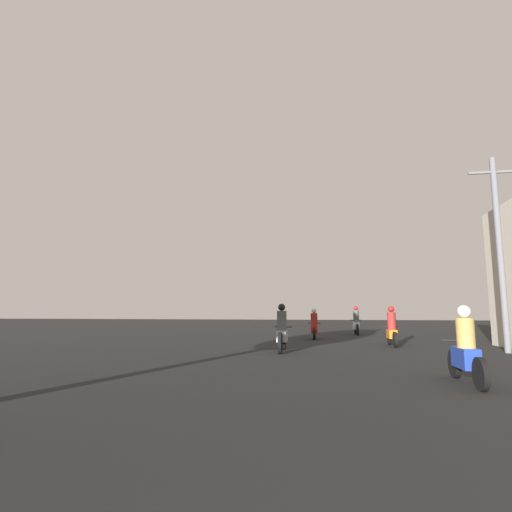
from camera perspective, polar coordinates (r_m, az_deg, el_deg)
The scene contains 6 objects.
motorcycle_blue at distance 8.64m, azimuth 27.77°, elevation -11.99°, with size 0.60×1.95×1.46m.
motorcycle_silver at distance 13.56m, azimuth 3.75°, elevation -10.84°, with size 0.60×1.96×1.58m.
motorcycle_orange at distance 16.52m, azimuth 18.82°, elevation -9.95°, with size 0.60×1.88×1.53m.
motorcycle_red at distance 19.69m, azimuth 8.32°, elevation -9.95°, with size 0.60×1.91×1.47m.
motorcycle_white at distance 23.64m, azimuth 14.12°, elevation -9.30°, with size 0.60×2.04×1.60m.
utility_pole_far at distance 15.53m, azimuth 31.44°, elevation 1.02°, with size 1.60×0.20×6.53m.
Camera 1 is at (-0.93, 0.15, 1.36)m, focal length 28.00 mm.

